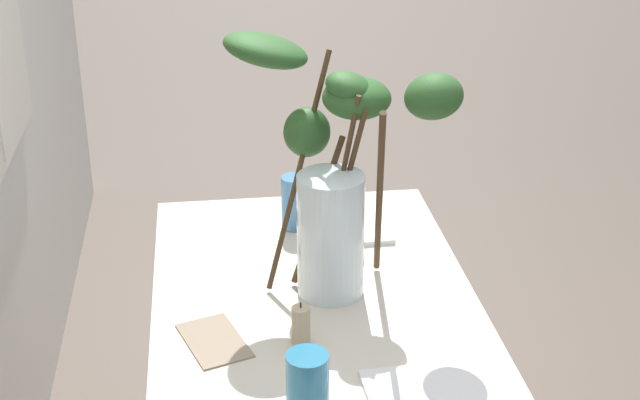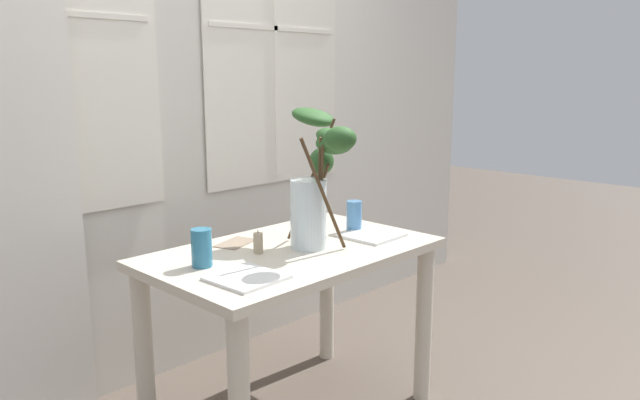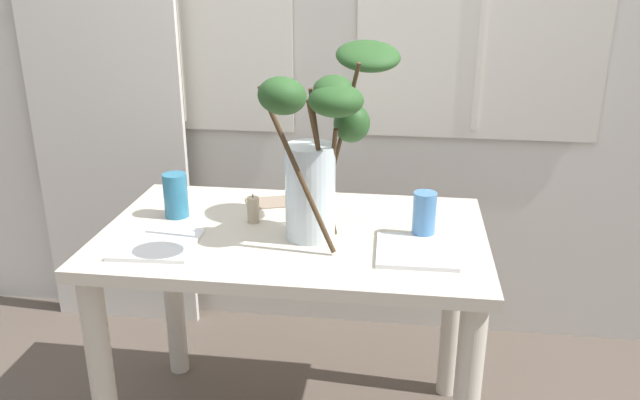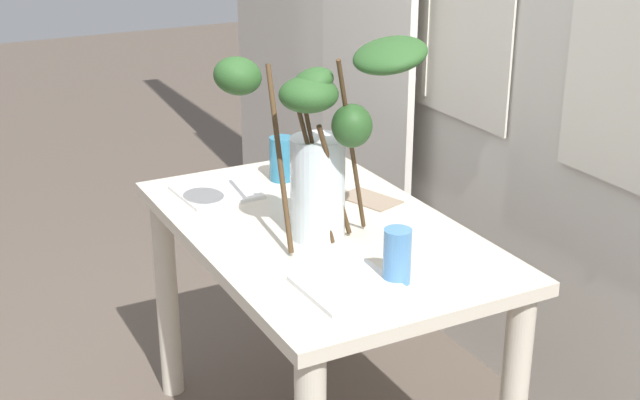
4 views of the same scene
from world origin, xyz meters
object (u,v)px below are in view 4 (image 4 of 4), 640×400
object	(u,v)px
drinking_glass_blue_left	(282,159)
plate_square_right	(350,286)
dining_table	(320,272)
plate_square_left	(216,192)
pillar_candle	(314,194)
drinking_glass_blue_right	(397,256)
vase_with_branches	(322,143)

from	to	relation	value
drinking_glass_blue_left	plate_square_right	world-z (taller)	drinking_glass_blue_left
dining_table	plate_square_left	xyz separation A→B (m)	(-0.37, -0.17, 0.15)
drinking_glass_blue_left	pillar_candle	world-z (taller)	drinking_glass_blue_left
plate_square_left	pillar_candle	bearing A→B (deg)	42.40
plate_square_right	pillar_candle	bearing A→B (deg)	162.03
plate_square_left	drinking_glass_blue_left	bearing A→B (deg)	94.98
dining_table	drinking_glass_blue_right	world-z (taller)	drinking_glass_blue_right
vase_with_branches	drinking_glass_blue_left	world-z (taller)	vase_with_branches
vase_with_branches	plate_square_right	bearing A→B (deg)	-14.12
drinking_glass_blue_left	pillar_candle	size ratio (longest dim) A/B	1.51
dining_table	vase_with_branches	size ratio (longest dim) A/B	2.01
drinking_glass_blue_left	dining_table	bearing A→B (deg)	-9.80
pillar_candle	drinking_glass_blue_left	bearing A→B (deg)	176.21
vase_with_branches	pillar_candle	xyz separation A→B (m)	(-0.24, 0.10, -0.24)
vase_with_branches	plate_square_left	size ratio (longest dim) A/B	2.56
drinking_glass_blue_right	plate_square_right	bearing A→B (deg)	-99.48
dining_table	plate_square_right	size ratio (longest dim) A/B	5.19
plate_square_left	pillar_candle	world-z (taller)	pillar_candle
drinking_glass_blue_right	pillar_candle	xyz separation A→B (m)	(-0.53, 0.05, -0.03)
drinking_glass_blue_right	plate_square_left	xyz separation A→B (m)	(-0.77, -0.17, -0.06)
vase_with_branches	plate_square_right	size ratio (longest dim) A/B	2.59
dining_table	vase_with_branches	bearing A→B (deg)	-24.57
plate_square_right	drinking_glass_blue_right	bearing A→B (deg)	80.52
plate_square_left	plate_square_right	size ratio (longest dim) A/B	1.01
dining_table	pillar_candle	distance (m)	0.24
vase_with_branches	pillar_candle	distance (m)	0.35
dining_table	drinking_glass_blue_right	distance (m)	0.45
plate_square_left	pillar_candle	distance (m)	0.32
drinking_glass_blue_left	plate_square_left	world-z (taller)	drinking_glass_blue_left
plate_square_left	drinking_glass_blue_right	bearing A→B (deg)	12.60
vase_with_branches	pillar_candle	world-z (taller)	vase_with_branches
dining_table	plate_square_right	world-z (taller)	plate_square_right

